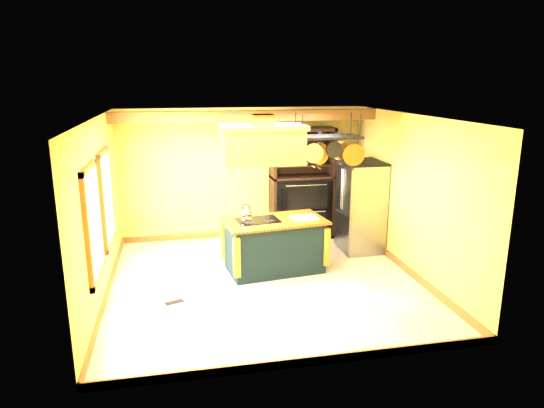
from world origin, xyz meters
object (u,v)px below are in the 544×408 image
object	(u,v)px
range_hood	(263,143)
hutch	(301,195)
pot_rack	(328,144)
kitchen_island	(274,245)
refrigerator	(361,208)

from	to	relation	value
range_hood	hutch	size ratio (longest dim) A/B	0.60
range_hood	hutch	bearing A→B (deg)	57.32
pot_rack	kitchen_island	bearing A→B (deg)	179.97
kitchen_island	hutch	size ratio (longest dim) A/B	0.79
range_hood	pot_rack	bearing A→B (deg)	0.00
range_hood	hutch	world-z (taller)	range_hood
range_hood	hutch	xyz separation A→B (m)	(1.14, 1.78, -1.35)
refrigerator	hutch	bearing A→B (deg)	131.21
range_hood	refrigerator	size ratio (longest dim) A/B	0.81
refrigerator	hutch	xyz separation A→B (m)	(-0.91, 1.04, 0.06)
kitchen_island	range_hood	size ratio (longest dim) A/B	1.32
pot_rack	refrigerator	xyz separation A→B (m)	(0.94, 0.74, -1.36)
hutch	range_hood	bearing A→B (deg)	-122.68
range_hood	refrigerator	bearing A→B (deg)	19.88
pot_rack	hutch	size ratio (longest dim) A/B	0.52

